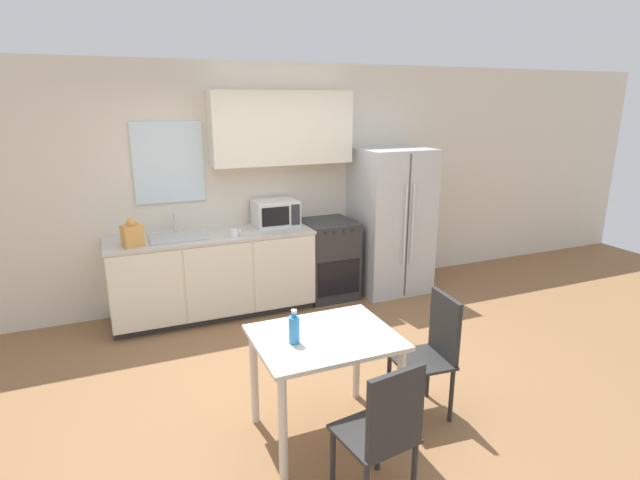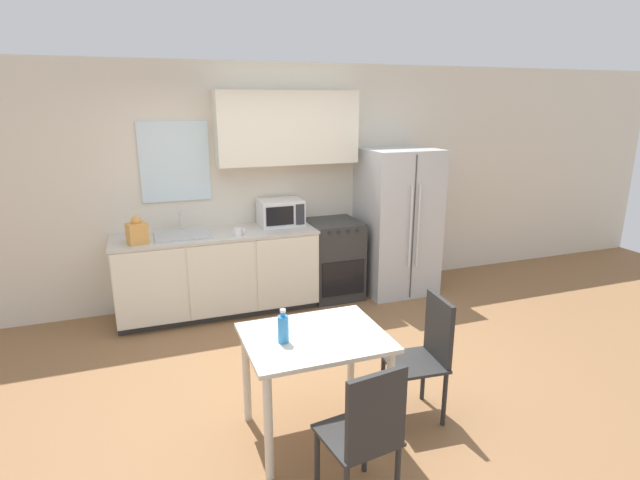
{
  "view_description": "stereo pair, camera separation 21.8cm",
  "coord_description": "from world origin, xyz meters",
  "px_view_note": "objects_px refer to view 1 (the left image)",
  "views": [
    {
      "loc": [
        -1.43,
        -3.59,
        2.29
      ],
      "look_at": [
        0.3,
        0.48,
        1.05
      ],
      "focal_mm": 28.0,
      "sensor_mm": 36.0,
      "label": 1
    },
    {
      "loc": [
        -1.22,
        -3.67,
        2.29
      ],
      "look_at": [
        0.3,
        0.48,
        1.05
      ],
      "focal_mm": 28.0,
      "sensor_mm": 36.0,
      "label": 2
    }
  ],
  "objects_px": {
    "oven_range": "(328,259)",
    "dining_table": "(325,353)",
    "refrigerator": "(390,220)",
    "microwave": "(275,213)",
    "dining_chair_near": "(385,428)",
    "drink_bottle": "(294,329)",
    "coffee_mug": "(235,233)",
    "dining_chair_side": "(433,346)"
  },
  "relations": [
    {
      "from": "coffee_mug",
      "to": "dining_chair_near",
      "type": "distance_m",
      "value": 2.96
    },
    {
      "from": "dining_chair_near",
      "to": "drink_bottle",
      "type": "xyz_separation_m",
      "value": [
        -0.26,
        0.74,
        0.32
      ]
    },
    {
      "from": "dining_chair_near",
      "to": "dining_chair_side",
      "type": "height_order",
      "value": "same"
    },
    {
      "from": "dining_table",
      "to": "dining_chair_near",
      "type": "relative_size",
      "value": 1.02
    },
    {
      "from": "dining_table",
      "to": "dining_chair_side",
      "type": "height_order",
      "value": "dining_chair_side"
    },
    {
      "from": "refrigerator",
      "to": "microwave",
      "type": "distance_m",
      "value": 1.44
    },
    {
      "from": "dining_table",
      "to": "microwave",
      "type": "bearing_deg",
      "value": 79.31
    },
    {
      "from": "coffee_mug",
      "to": "dining_chair_near",
      "type": "bearing_deg",
      "value": -87.66
    },
    {
      "from": "oven_range",
      "to": "microwave",
      "type": "relative_size",
      "value": 1.9
    },
    {
      "from": "coffee_mug",
      "to": "drink_bottle",
      "type": "relative_size",
      "value": 0.48
    },
    {
      "from": "microwave",
      "to": "dining_chair_near",
      "type": "relative_size",
      "value": 0.52
    },
    {
      "from": "dining_table",
      "to": "dining_chair_near",
      "type": "xyz_separation_m",
      "value": [
        0.04,
        -0.76,
        -0.1
      ]
    },
    {
      "from": "refrigerator",
      "to": "dining_chair_near",
      "type": "distance_m",
      "value": 3.6
    },
    {
      "from": "dining_chair_near",
      "to": "oven_range",
      "type": "bearing_deg",
      "value": 63.71
    },
    {
      "from": "oven_range",
      "to": "dining_chair_near",
      "type": "relative_size",
      "value": 0.99
    },
    {
      "from": "dining_chair_side",
      "to": "drink_bottle",
      "type": "xyz_separation_m",
      "value": [
        -1.08,
        0.04,
        0.32
      ]
    },
    {
      "from": "oven_range",
      "to": "dining_table",
      "type": "xyz_separation_m",
      "value": [
        -1.08,
        -2.39,
        0.17
      ]
    },
    {
      "from": "coffee_mug",
      "to": "dining_chair_side",
      "type": "bearing_deg",
      "value": -67.34
    },
    {
      "from": "coffee_mug",
      "to": "dining_chair_near",
      "type": "relative_size",
      "value": 0.12
    },
    {
      "from": "microwave",
      "to": "coffee_mug",
      "type": "xyz_separation_m",
      "value": [
        -0.55,
        -0.31,
        -0.1
      ]
    },
    {
      "from": "microwave",
      "to": "dining_table",
      "type": "height_order",
      "value": "microwave"
    },
    {
      "from": "microwave",
      "to": "dining_table",
      "type": "xyz_separation_m",
      "value": [
        -0.47,
        -2.49,
        -0.43
      ]
    },
    {
      "from": "drink_bottle",
      "to": "dining_table",
      "type": "bearing_deg",
      "value": 4.95
    },
    {
      "from": "dining_table",
      "to": "drink_bottle",
      "type": "bearing_deg",
      "value": -175.05
    },
    {
      "from": "oven_range",
      "to": "microwave",
      "type": "height_order",
      "value": "microwave"
    },
    {
      "from": "refrigerator",
      "to": "microwave",
      "type": "height_order",
      "value": "refrigerator"
    },
    {
      "from": "microwave",
      "to": "dining_table",
      "type": "bearing_deg",
      "value": -100.69
    },
    {
      "from": "coffee_mug",
      "to": "drink_bottle",
      "type": "height_order",
      "value": "coffee_mug"
    },
    {
      "from": "drink_bottle",
      "to": "microwave",
      "type": "bearing_deg",
      "value": 74.53
    },
    {
      "from": "oven_range",
      "to": "dining_chair_side",
      "type": "relative_size",
      "value": 0.99
    },
    {
      "from": "dining_table",
      "to": "dining_chair_near",
      "type": "distance_m",
      "value": 0.76
    },
    {
      "from": "oven_range",
      "to": "microwave",
      "type": "bearing_deg",
      "value": 171.02
    },
    {
      "from": "refrigerator",
      "to": "dining_chair_near",
      "type": "xyz_separation_m",
      "value": [
        -1.85,
        -3.08,
        -0.34
      ]
    },
    {
      "from": "dining_chair_near",
      "to": "dining_chair_side",
      "type": "relative_size",
      "value": 1.0
    },
    {
      "from": "oven_range",
      "to": "drink_bottle",
      "type": "distance_m",
      "value": 2.77
    },
    {
      "from": "refrigerator",
      "to": "dining_table",
      "type": "height_order",
      "value": "refrigerator"
    },
    {
      "from": "microwave",
      "to": "refrigerator",
      "type": "bearing_deg",
      "value": -6.66
    },
    {
      "from": "oven_range",
      "to": "refrigerator",
      "type": "height_order",
      "value": "refrigerator"
    },
    {
      "from": "coffee_mug",
      "to": "drink_bottle",
      "type": "distance_m",
      "value": 2.2
    },
    {
      "from": "oven_range",
      "to": "coffee_mug",
      "type": "distance_m",
      "value": 1.28
    },
    {
      "from": "coffee_mug",
      "to": "dining_table",
      "type": "bearing_deg",
      "value": -87.83
    },
    {
      "from": "dining_chair_near",
      "to": "dining_chair_side",
      "type": "distance_m",
      "value": 1.07
    }
  ]
}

